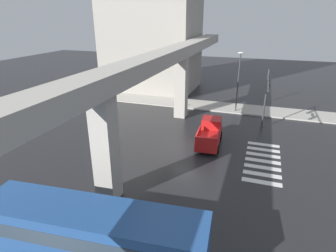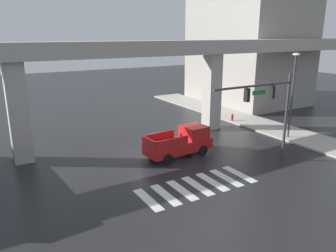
% 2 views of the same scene
% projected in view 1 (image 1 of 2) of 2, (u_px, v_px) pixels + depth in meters
% --- Properties ---
extents(ground_plane, '(120.00, 120.00, 0.00)m').
position_uv_depth(ground_plane, '(187.00, 150.00, 24.91)').
color(ground_plane, '#232326').
extents(crosswalk_stripes, '(7.15, 2.80, 0.01)m').
position_uv_depth(crosswalk_stripes, '(263.00, 161.00, 23.00)').
color(crosswalk_stripes, silver).
rests_on(crosswalk_stripes, ground).
extents(elevated_overpass, '(53.15, 2.01, 8.20)m').
position_uv_depth(elevated_overpass, '(154.00, 69.00, 23.25)').
color(elevated_overpass, '#ADA89E').
rests_on(elevated_overpass, ground).
extents(sidewalk_east, '(4.00, 36.00, 0.15)m').
position_uv_depth(sidewalk_east, '(199.00, 105.00, 37.14)').
color(sidewalk_east, '#ADA89E').
rests_on(sidewalk_east, ground).
extents(pickup_truck, '(5.21, 2.34, 2.08)m').
position_uv_depth(pickup_truck, '(210.00, 134.00, 25.82)').
color(pickup_truck, red).
rests_on(pickup_truck, ground).
extents(city_bus, '(3.48, 10.98, 2.99)m').
position_uv_depth(city_bus, '(93.00, 232.00, 13.08)').
color(city_bus, '#234C8C').
rests_on(city_bus, ground).
extents(traffic_signal_mast, '(6.49, 0.32, 6.20)m').
position_uv_depth(traffic_signal_mast, '(267.00, 92.00, 26.66)').
color(traffic_signal_mast, '#38383D').
rests_on(traffic_signal_mast, ground).
extents(street_lamp_near_corner, '(0.44, 0.70, 7.24)m').
position_uv_depth(street_lamp_near_corner, '(239.00, 75.00, 32.97)').
color(street_lamp_near_corner, '#38383D').
rests_on(street_lamp_near_corner, ground).
extents(fire_hydrant, '(0.24, 0.24, 0.85)m').
position_uv_depth(fire_hydrant, '(182.00, 104.00, 36.15)').
color(fire_hydrant, red).
rests_on(fire_hydrant, ground).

